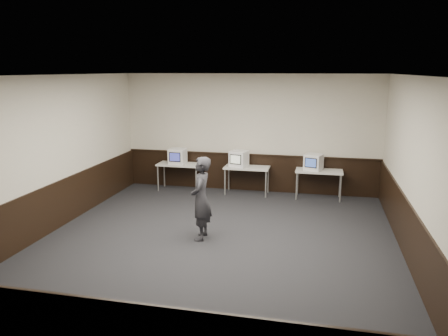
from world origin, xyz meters
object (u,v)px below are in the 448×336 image
object	(u,v)px
emac_center	(239,159)
desk_center	(247,169)
desk_right	(319,173)
person	(201,198)
emac_right	(314,162)
desk_left	(179,166)
emac_left	(178,156)

from	to	relation	value
emac_center	desk_center	bearing A→B (deg)	12.52
desk_right	person	distance (m)	4.05
desk_right	emac_center	xyz separation A→B (m)	(-2.12, 0.00, 0.29)
desk_right	emac_center	world-z (taller)	emac_center
emac_center	emac_right	world-z (taller)	emac_center
desk_left	desk_center	distance (m)	1.90
desk_left	emac_left	world-z (taller)	emac_left
emac_left	person	size ratio (longest dim) A/B	0.28
emac_left	person	bearing A→B (deg)	-63.50
emac_right	desk_center	bearing A→B (deg)	-162.56
desk_right	emac_left	bearing A→B (deg)	-179.29
desk_center	emac_left	size ratio (longest dim) A/B	2.54
person	desk_left	bearing A→B (deg)	-159.47
desk_center	desk_right	world-z (taller)	same
desk_left	emac_right	distance (m)	3.66
emac_right	desk_right	bearing A→B (deg)	16.13
desk_center	emac_left	world-z (taller)	emac_left
desk_left	desk_center	bearing A→B (deg)	0.00
desk_right	emac_left	size ratio (longest dim) A/B	2.54
person	emac_right	bearing A→B (deg)	143.93
emac_left	desk_center	bearing A→B (deg)	2.29
emac_left	desk_right	bearing A→B (deg)	1.59
emac_center	person	world-z (taller)	person
desk_center	desk_left	bearing A→B (deg)	180.00
desk_center	emac_center	xyz separation A→B (m)	(-0.22, 0.00, 0.29)
desk_center	emac_left	bearing A→B (deg)	-178.58
emac_left	emac_center	world-z (taller)	emac_left
desk_right	person	world-z (taller)	person
desk_center	emac_left	xyz separation A→B (m)	(-1.93, -0.05, 0.29)
desk_left	emac_center	size ratio (longest dim) A/B	2.25
desk_center	emac_center	distance (m)	0.36
desk_left	desk_center	size ratio (longest dim) A/B	1.00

